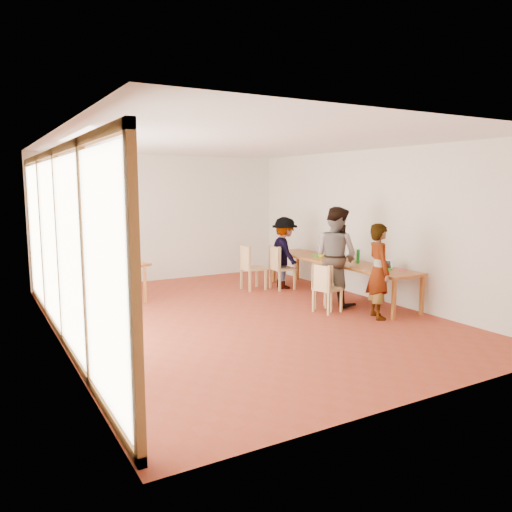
# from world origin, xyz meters

# --- Properties ---
(ground) EXTENTS (8.00, 8.00, 0.00)m
(ground) POSITION_xyz_m (0.00, 0.00, 0.00)
(ground) COLOR #9A3B25
(ground) RESTS_ON ground
(wall_back) EXTENTS (6.00, 0.10, 3.00)m
(wall_back) POSITION_xyz_m (0.00, 4.00, 1.50)
(wall_back) COLOR beige
(wall_back) RESTS_ON ground
(wall_front) EXTENTS (6.00, 0.10, 3.00)m
(wall_front) POSITION_xyz_m (0.00, -4.00, 1.50)
(wall_front) COLOR beige
(wall_front) RESTS_ON ground
(wall_right) EXTENTS (0.10, 8.00, 3.00)m
(wall_right) POSITION_xyz_m (3.00, 0.00, 1.50)
(wall_right) COLOR beige
(wall_right) RESTS_ON ground
(window_wall) EXTENTS (0.10, 8.00, 3.00)m
(window_wall) POSITION_xyz_m (-2.96, 0.00, 1.50)
(window_wall) COLOR white
(window_wall) RESTS_ON ground
(ceiling) EXTENTS (6.00, 8.00, 0.04)m
(ceiling) POSITION_xyz_m (0.00, 0.00, 3.02)
(ceiling) COLOR white
(ceiling) RESTS_ON wall_back
(communal_table) EXTENTS (0.80, 4.00, 0.75)m
(communal_table) POSITION_xyz_m (2.50, 0.45, 0.70)
(communal_table) COLOR #A56424
(communal_table) RESTS_ON ground
(side_table) EXTENTS (0.90, 0.90, 0.75)m
(side_table) POSITION_xyz_m (-1.54, 2.24, 0.67)
(side_table) COLOR #A56424
(side_table) RESTS_ON ground
(chair_near) EXTENTS (0.51, 0.51, 0.45)m
(chair_near) POSITION_xyz_m (1.58, -0.35, 0.52)
(chair_near) COLOR #DDAF6E
(chair_near) RESTS_ON ground
(chair_mid) EXTENTS (0.49, 0.49, 0.47)m
(chair_mid) POSITION_xyz_m (1.42, -0.51, 0.55)
(chair_mid) COLOR #DDAF6E
(chair_mid) RESTS_ON ground
(chair_far) EXTENTS (0.46, 0.46, 0.53)m
(chair_far) POSITION_xyz_m (1.21, 1.89, 0.61)
(chair_far) COLOR #DDAF6E
(chair_far) RESTS_ON ground
(chair_empty) EXTENTS (0.45, 0.45, 0.52)m
(chair_empty) POSITION_xyz_m (1.80, 1.61, 0.60)
(chair_empty) COLOR #DDAF6E
(chair_empty) RESTS_ON ground
(chair_spare) EXTENTS (0.61, 0.61, 0.51)m
(chair_spare) POSITION_xyz_m (-2.41, 1.62, 0.59)
(chair_spare) COLOR #DDAF6E
(chair_spare) RESTS_ON ground
(person_near) EXTENTS (0.59, 0.71, 1.65)m
(person_near) POSITION_xyz_m (2.02, -1.25, 0.82)
(person_near) COLOR gray
(person_near) RESTS_ON ground
(person_mid) EXTENTS (0.91, 1.06, 1.89)m
(person_mid) POSITION_xyz_m (1.99, -0.12, 0.95)
(person_mid) COLOR gray
(person_mid) RESTS_ON ground
(person_far) EXTENTS (0.74, 1.11, 1.59)m
(person_far) POSITION_xyz_m (2.01, 1.71, 0.80)
(person_far) COLOR gray
(person_far) RESTS_ON ground
(laptop_near) EXTENTS (0.24, 0.26, 0.19)m
(laptop_near) POSITION_xyz_m (2.56, -0.87, 0.80)
(laptop_near) COLOR green
(laptop_near) RESTS_ON communal_table
(laptop_mid) EXTENTS (0.30, 0.32, 0.23)m
(laptop_mid) POSITION_xyz_m (2.63, 0.50, 0.81)
(laptop_mid) COLOR green
(laptop_mid) RESTS_ON communal_table
(laptop_far) EXTENTS (0.21, 0.24, 0.19)m
(laptop_far) POSITION_xyz_m (2.56, 1.15, 0.80)
(laptop_far) COLOR green
(laptop_far) RESTS_ON communal_table
(yellow_mug) EXTENTS (0.12, 0.12, 0.09)m
(yellow_mug) POSITION_xyz_m (2.44, 0.93, 0.80)
(yellow_mug) COLOR yellow
(yellow_mug) RESTS_ON communal_table
(green_bottle) EXTENTS (0.07, 0.07, 0.28)m
(green_bottle) POSITION_xyz_m (2.60, -0.06, 0.89)
(green_bottle) COLOR #12731F
(green_bottle) RESTS_ON communal_table
(clear_glass) EXTENTS (0.07, 0.07, 0.09)m
(clear_glass) POSITION_xyz_m (2.77, 1.29, 0.80)
(clear_glass) COLOR silver
(clear_glass) RESTS_ON communal_table
(condiment_cup) EXTENTS (0.08, 0.08, 0.06)m
(condiment_cup) POSITION_xyz_m (2.75, 0.25, 0.78)
(condiment_cup) COLOR white
(condiment_cup) RESTS_ON communal_table
(pink_phone) EXTENTS (0.05, 0.10, 0.01)m
(pink_phone) POSITION_xyz_m (2.70, -1.13, 0.76)
(pink_phone) COLOR #F3397F
(pink_phone) RESTS_ON communal_table
(black_pouch) EXTENTS (0.16, 0.26, 0.09)m
(black_pouch) POSITION_xyz_m (2.49, 0.43, 0.80)
(black_pouch) COLOR black
(black_pouch) RESTS_ON communal_table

